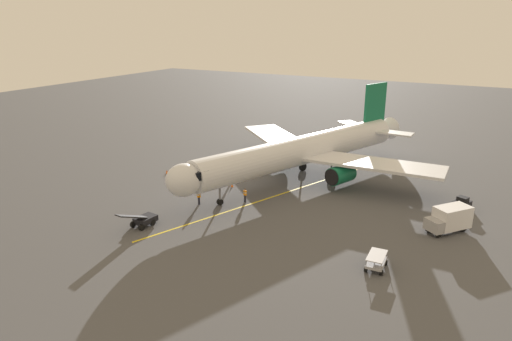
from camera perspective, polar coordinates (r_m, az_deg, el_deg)
name	(u,v)px	position (r m, az deg, el deg)	size (l,w,h in m)	color
ground_plane	(313,178)	(62.88, 7.04, -0.95)	(220.00, 220.00, 0.00)	#4C4C4F
apron_lead_in_line	(282,194)	(56.95, 3.24, -2.88)	(0.24, 40.00, 0.01)	yellow
airplane	(304,151)	(61.12, 5.90, 2.47)	(32.50, 38.79, 11.50)	silver
ground_crew_marshaller	(199,197)	(53.77, -7.07, -3.29)	(0.43, 0.47, 1.71)	#23232D
ground_crew_wing_walker	(245,195)	(54.05, -1.36, -3.04)	(0.47, 0.41, 1.71)	#23232D
ground_crew_loader	(230,179)	(59.63, -3.24, -1.00)	(0.43, 0.47, 1.71)	#23232D
box_truck_near_nose	(449,219)	(50.38, 22.71, -5.53)	(4.38, 4.82, 2.62)	#9E9EA3
tug_portside	(461,204)	(56.81, 23.99, -3.80)	(2.24, 2.69, 1.50)	black
belt_loader_starboard_side	(143,219)	(49.42, -13.74, -5.89)	(1.78, 4.68, 2.32)	black
baggage_cart_rear_apron	(376,261)	(41.67, 14.63, -10.79)	(1.65, 2.66, 1.27)	#9E9EA3
safety_cone_nose_left	(167,172)	(65.45, -10.94, -0.12)	(0.32, 0.32, 0.55)	#F2590F
safety_cone_nose_right	(232,185)	(59.20, -2.97, -1.77)	(0.32, 0.32, 0.55)	#F2590F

